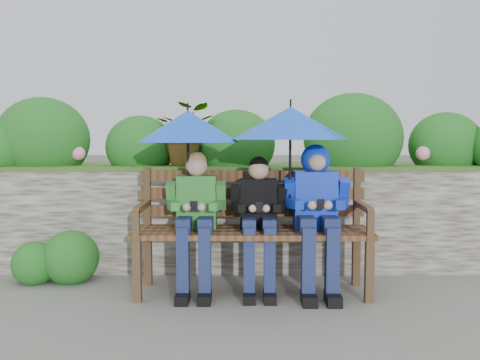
{
  "coord_description": "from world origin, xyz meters",
  "views": [
    {
      "loc": [
        0.03,
        -4.43,
        1.34
      ],
      "look_at": [
        0.0,
        0.1,
        0.95
      ],
      "focal_mm": 40.0,
      "sensor_mm": 36.0,
      "label": 1
    }
  ],
  "objects_px": {
    "boy_middle": "(259,215)",
    "umbrella_right": "(290,123)",
    "park_bench": "(252,222)",
    "boy_left": "(196,213)",
    "umbrella_left": "(188,126)",
    "boy_right": "(317,205)"
  },
  "relations": [
    {
      "from": "boy_middle",
      "to": "umbrella_right",
      "type": "relative_size",
      "value": 1.2
    },
    {
      "from": "boy_left",
      "to": "umbrella_left",
      "type": "height_order",
      "value": "umbrella_left"
    },
    {
      "from": "boy_middle",
      "to": "umbrella_right",
      "type": "distance_m",
      "value": 0.81
    },
    {
      "from": "umbrella_right",
      "to": "boy_middle",
      "type": "bearing_deg",
      "value": -178.55
    },
    {
      "from": "boy_left",
      "to": "umbrella_right",
      "type": "bearing_deg",
      "value": 0.8
    },
    {
      "from": "boy_left",
      "to": "umbrella_right",
      "type": "distance_m",
      "value": 1.08
    },
    {
      "from": "boy_left",
      "to": "umbrella_left",
      "type": "relative_size",
      "value": 1.4
    },
    {
      "from": "boy_middle",
      "to": "boy_right",
      "type": "height_order",
      "value": "boy_right"
    },
    {
      "from": "park_bench",
      "to": "boy_left",
      "type": "xyz_separation_m",
      "value": [
        -0.47,
        -0.1,
        0.09
      ]
    },
    {
      "from": "umbrella_right",
      "to": "boy_left",
      "type": "bearing_deg",
      "value": -179.2
    },
    {
      "from": "park_bench",
      "to": "boy_middle",
      "type": "relative_size",
      "value": 1.72
    },
    {
      "from": "park_bench",
      "to": "boy_left",
      "type": "height_order",
      "value": "boy_left"
    },
    {
      "from": "boy_left",
      "to": "umbrella_right",
      "type": "xyz_separation_m",
      "value": [
        0.78,
        0.01,
        0.75
      ]
    },
    {
      "from": "boy_middle",
      "to": "boy_right",
      "type": "bearing_deg",
      "value": 0.37
    },
    {
      "from": "park_bench",
      "to": "boy_left",
      "type": "distance_m",
      "value": 0.49
    },
    {
      "from": "boy_right",
      "to": "umbrella_right",
      "type": "relative_size",
      "value": 1.31
    },
    {
      "from": "boy_left",
      "to": "umbrella_right",
      "type": "height_order",
      "value": "umbrella_right"
    },
    {
      "from": "boy_left",
      "to": "boy_right",
      "type": "relative_size",
      "value": 0.95
    },
    {
      "from": "umbrella_left",
      "to": "umbrella_right",
      "type": "distance_m",
      "value": 0.85
    },
    {
      "from": "boy_middle",
      "to": "umbrella_right",
      "type": "height_order",
      "value": "umbrella_right"
    },
    {
      "from": "park_bench",
      "to": "umbrella_right",
      "type": "distance_m",
      "value": 0.9
    },
    {
      "from": "umbrella_right",
      "to": "boy_right",
      "type": "bearing_deg",
      "value": -0.88
    }
  ]
}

